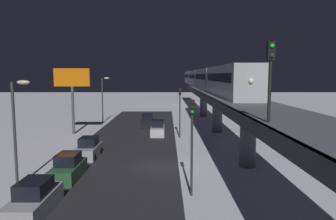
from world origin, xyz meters
TOP-DOWN VIEW (x-y plane):
  - ground_plane at (0.00, 0.00)m, footprint 240.00×240.00m
  - avenue_asphalt at (4.07, 0.00)m, footprint 11.00×83.94m
  - elevated_railway at (-7.37, -0.00)m, footprint 5.00×83.94m
  - subway_train at (-7.47, -36.50)m, footprint 2.94×74.07m
  - rail_signal at (-5.53, 11.21)m, footprint 0.36×0.41m
  - sedan_silver at (7.27, -3.18)m, footprint 1.91×4.23m
  - sedan_silver_2 at (7.27, 9.33)m, footprint 1.80×4.68m
  - sedan_white at (0.87, -14.68)m, footprint 1.80×4.45m
  - sedan_black at (2.67, -21.28)m, footprint 1.80×4.55m
  - sedan_green at (7.27, 3.11)m, footprint 1.80×4.46m
  - traffic_light_near at (-2.03, 6.74)m, footprint 0.32×0.44m
  - traffic_light_mid at (-2.03, -12.70)m, footprint 0.32×0.44m
  - commercial_billboard at (12.37, -15.33)m, footprint 4.80×0.36m
  - street_lamp_near at (10.14, 5.00)m, footprint 1.35×0.44m
  - street_lamp_far at (10.14, -25.00)m, footprint 1.35×0.44m

SIDE VIEW (x-z plane):
  - ground_plane at x=0.00m, z-range 0.00..0.00m
  - avenue_asphalt at x=4.07m, z-range 0.00..0.01m
  - sedan_silver at x=7.27m, z-range -0.20..1.77m
  - sedan_black at x=2.67m, z-range -0.19..1.78m
  - sedan_green at x=7.27m, z-range -0.19..1.78m
  - sedan_silver_2 at x=7.27m, z-range -0.19..1.78m
  - sedan_white at x=0.87m, z-range -0.19..1.78m
  - traffic_light_near at x=-2.03m, z-range 1.00..7.40m
  - traffic_light_mid at x=-2.03m, z-range 1.00..7.40m
  - street_lamp_near at x=10.14m, z-range 0.99..8.64m
  - street_lamp_far at x=10.14m, z-range 0.99..8.64m
  - elevated_railway at x=-7.37m, z-range 2.08..7.71m
  - commercial_billboard at x=12.37m, z-range 2.38..11.28m
  - subway_train at x=-7.47m, z-range 5.71..9.11m
  - rail_signal at x=-5.53m, z-range 6.35..10.35m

